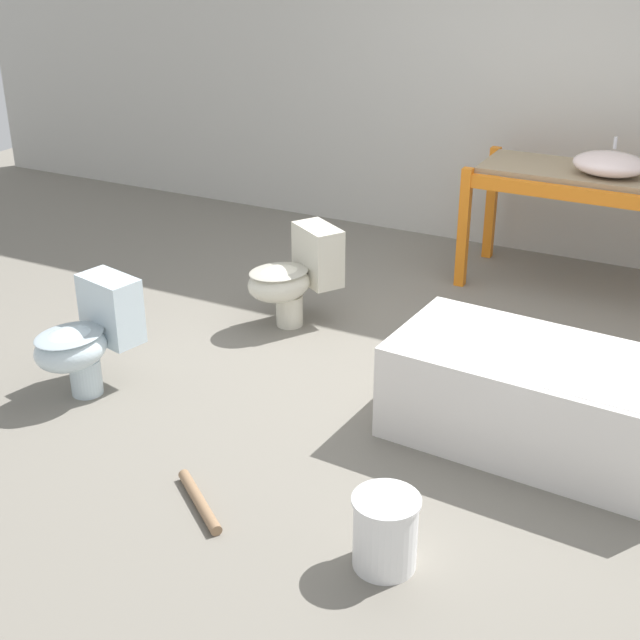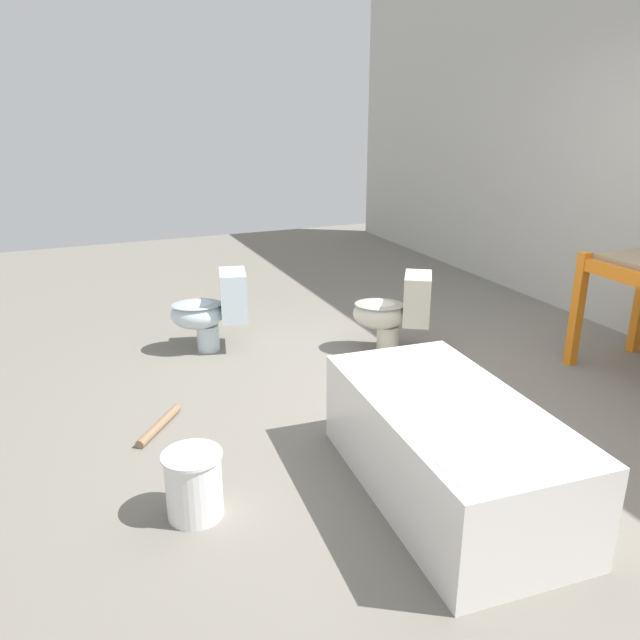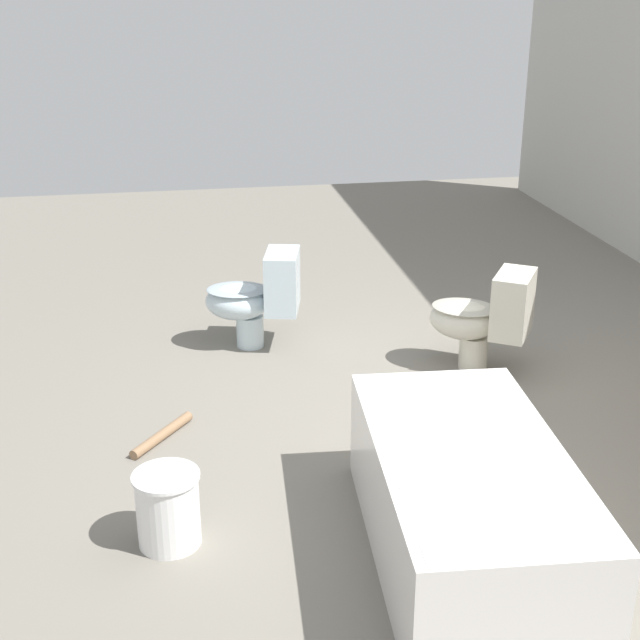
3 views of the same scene
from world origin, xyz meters
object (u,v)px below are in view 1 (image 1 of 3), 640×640
Objects in this scene: sink_basin at (610,164)px; bucket_white at (385,530)px; toilet_near at (295,274)px; toilet_far at (88,335)px; bathtub_main at (540,393)px.

sink_basin reaches higher than bucket_white.
toilet_near and toilet_far have the same top height.
toilet_far is (-0.59, -1.30, 0.00)m from toilet_near.
sink_basin is 1.45× the size of bucket_white.
toilet_far reaches higher than bathtub_main.
toilet_near reaches higher than bathtub_main.
sink_basin is at bearing 97.89° from bathtub_main.
bucket_white is (1.45, -1.89, -0.17)m from toilet_near.
bathtub_main reaches higher than bucket_white.
toilet_near reaches higher than bucket_white.
bathtub_main is at bearing 11.05° from toilet_near.
toilet_near is 1.43m from toilet_far.
sink_basin reaches higher than bathtub_main.
sink_basin is 0.32× the size of bathtub_main.
sink_basin is at bearing 72.45° from toilet_near.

